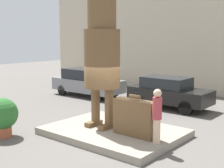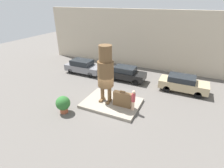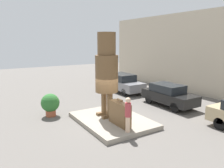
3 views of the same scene
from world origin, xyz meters
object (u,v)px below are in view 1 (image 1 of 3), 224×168
Objects in this scene: giant_suitcase at (135,118)px; parked_car_black at (169,92)px; planter_pot at (2,115)px; statue_figure at (102,50)px; tourist at (157,114)px; parked_car_grey at (87,82)px.

giant_suitcase reaches higher than parked_car_black.
parked_car_black is at bearing 107.73° from giant_suitcase.
parked_car_black is 2.88× the size of planter_pot.
tourist is (2.52, -0.31, -1.88)m from statue_figure.
statue_figure reaches higher than parked_car_black.
parked_car_black is at bearing 91.71° from statue_figure.
planter_pot is at bearing -155.04° from tourist.
giant_suitcase is at bearing -72.27° from parked_car_black.
planter_pot is (-3.98, -2.48, -0.07)m from giant_suitcase.
tourist is 0.39× the size of parked_car_grey.
planter_pot is (3.14, -7.57, -0.06)m from parked_car_grey.
statue_figure is at bearing -41.68° from parked_car_grey.
statue_figure reaches higher than giant_suitcase.
parked_car_grey is 3.15× the size of planter_pot.
giant_suitcase is at bearing -35.54° from parked_car_grey.
giant_suitcase is 8.75m from parked_car_grey.
tourist is at bearing -7.08° from statue_figure.
statue_figure is 1.08× the size of parked_car_grey.
giant_suitcase reaches higher than planter_pot.
statue_figure is at bearing -88.29° from parked_car_black.
giant_suitcase is at bearing 169.42° from tourist.
giant_suitcase reaches higher than parked_car_grey.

